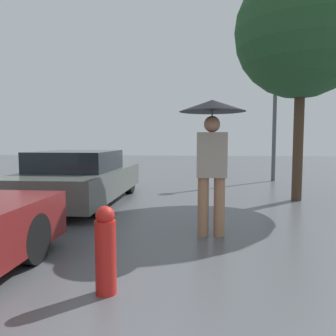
{
  "coord_description": "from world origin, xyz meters",
  "views": [
    {
      "loc": [
        -0.56,
        -0.55,
        1.39
      ],
      "look_at": [
        -1.02,
        4.19,
        0.99
      ],
      "focal_mm": 35.0,
      "sensor_mm": 36.0,
      "label": 1
    }
  ],
  "objects_px": {
    "pedestrian": "(212,136)",
    "street_lamp": "(275,92)",
    "parked_car_farthest": "(80,178)",
    "tree": "(302,32)",
    "fire_hydrant": "(106,250)"
  },
  "relations": [
    {
      "from": "parked_car_farthest",
      "to": "street_lamp",
      "type": "relative_size",
      "value": 0.89
    },
    {
      "from": "tree",
      "to": "street_lamp",
      "type": "relative_size",
      "value": 1.11
    },
    {
      "from": "parked_car_farthest",
      "to": "fire_hydrant",
      "type": "bearing_deg",
      "value": -66.9
    },
    {
      "from": "parked_car_farthest",
      "to": "fire_hydrant",
      "type": "xyz_separation_m",
      "value": [
        1.83,
        -4.29,
        -0.15
      ]
    },
    {
      "from": "tree",
      "to": "pedestrian",
      "type": "bearing_deg",
      "value": -124.29
    },
    {
      "from": "tree",
      "to": "fire_hydrant",
      "type": "distance_m",
      "value": 6.81
    },
    {
      "from": "tree",
      "to": "street_lamp",
      "type": "distance_m",
      "value": 3.86
    },
    {
      "from": "pedestrian",
      "to": "street_lamp",
      "type": "xyz_separation_m",
      "value": [
        2.38,
        6.84,
        1.59
      ]
    },
    {
      "from": "tree",
      "to": "fire_hydrant",
      "type": "relative_size",
      "value": 6.6
    },
    {
      "from": "parked_car_farthest",
      "to": "street_lamp",
      "type": "bearing_deg",
      "value": 40.58
    },
    {
      "from": "parked_car_farthest",
      "to": "fire_hydrant",
      "type": "height_order",
      "value": "parked_car_farthest"
    },
    {
      "from": "pedestrian",
      "to": "tree",
      "type": "xyz_separation_m",
      "value": [
        2.09,
        3.07,
        2.37
      ]
    },
    {
      "from": "pedestrian",
      "to": "fire_hydrant",
      "type": "distance_m",
      "value": 2.42
    },
    {
      "from": "street_lamp",
      "to": "fire_hydrant",
      "type": "relative_size",
      "value": 5.96
    },
    {
      "from": "pedestrian",
      "to": "fire_hydrant",
      "type": "height_order",
      "value": "pedestrian"
    }
  ]
}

